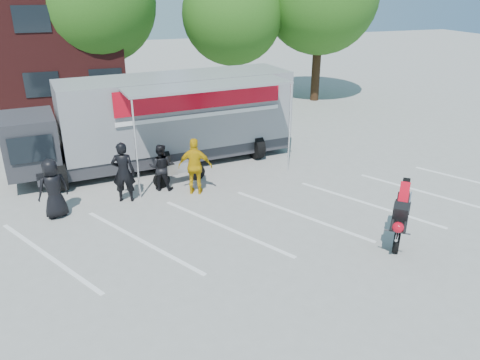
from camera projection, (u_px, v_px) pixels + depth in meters
ground at (228, 245)px, 12.61m from camera, size 100.00×100.00×0.00m
parking_bay_lines at (218, 228)px, 13.48m from camera, size 18.09×13.33×0.01m
tree_left at (96, 3)px, 23.80m from camera, size 6.12×6.12×8.64m
tree_mid at (232, 14)px, 25.25m from camera, size 5.44×5.44×7.68m
transporter_truck at (169, 163)px, 18.39m from camera, size 11.06×6.20×3.36m
parked_motorcycle at (180, 184)px, 16.46m from camera, size 2.07×1.09×1.04m
stunt_bike_rider at (398, 240)px, 12.87m from camera, size 1.73×1.81×2.00m
spectator_leather_a at (53, 189)px, 13.81m from camera, size 1.05×0.87×1.83m
spectator_leather_b at (123, 172)px, 14.81m from camera, size 0.82×0.65×1.99m
spectator_leather_c at (161, 167)px, 15.72m from camera, size 0.95×0.85×1.61m
spectator_hivis at (195, 166)px, 15.37m from camera, size 1.21×0.84×1.91m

